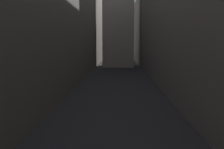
{
  "coord_description": "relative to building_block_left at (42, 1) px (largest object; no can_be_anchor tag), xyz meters",
  "views": [
    {
      "loc": [
        0.37,
        7.57,
        5.85
      ],
      "look_at": [
        0.0,
        20.43,
        4.34
      ],
      "focal_mm": 42.85,
      "sensor_mm": 36.0,
      "label": 1
    }
  ],
  "objects": [
    {
      "name": "building_block_left",
      "position": [
        0.0,
        0.0,
        0.0
      ],
      "size": [
        12.71,
        108.0,
        24.95
      ],
      "primitive_type": "cube",
      "color": "#60594F",
      "rests_on": "ground"
    },
    {
      "name": "ground_plane",
      "position": [
        11.85,
        -2.0,
        -12.48
      ],
      "size": [
        264.0,
        264.0,
        0.0
      ],
      "primitive_type": "plane",
      "color": "#232326"
    },
    {
      "name": "building_block_right",
      "position": [
        22.86,
        0.0,
        -2.63
      ],
      "size": [
        11.02,
        108.0,
        19.69
      ],
      "primitive_type": "cube",
      "color": "slate",
      "rests_on": "ground"
    }
  ]
}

